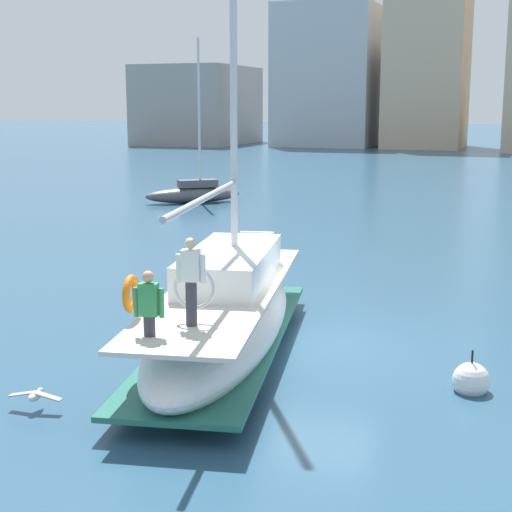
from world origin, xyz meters
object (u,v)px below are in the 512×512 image
at_px(main_sailboat, 225,313).
at_px(mooring_buoy, 471,381).
at_px(seagull, 36,395).
at_px(moored_catamaran, 194,192).

height_order(main_sailboat, mooring_buoy, main_sailboat).
distance_m(seagull, mooring_buoy, 7.97).
relative_size(main_sailboat, mooring_buoy, 12.10).
xyz_separation_m(main_sailboat, mooring_buoy, (5.20, -0.54, -0.69)).
bearing_deg(moored_catamaran, mooring_buoy, -55.52).
distance_m(moored_catamaran, seagull, 29.24).
height_order(main_sailboat, seagull, main_sailboat).
height_order(moored_catamaran, seagull, moored_catamaran).
xyz_separation_m(main_sailboat, seagull, (-1.94, -4.10, -0.61)).
bearing_deg(mooring_buoy, moored_catamaran, 124.48).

